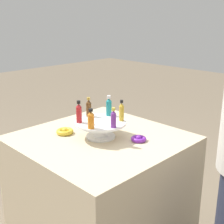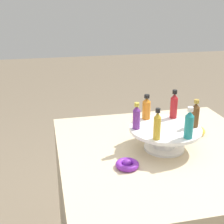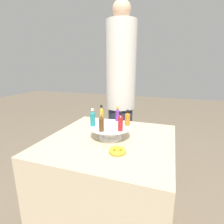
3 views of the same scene
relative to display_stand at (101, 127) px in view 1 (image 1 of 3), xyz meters
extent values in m
cube|color=beige|center=(0.00, 0.00, -0.42)|extent=(0.81, 0.81, 0.73)
cylinder|color=white|center=(0.00, 0.00, -0.06)|extent=(0.16, 0.16, 0.01)
cylinder|color=white|center=(0.00, 0.00, -0.02)|extent=(0.08, 0.08, 0.07)
cylinder|color=white|center=(0.00, 0.00, 0.02)|extent=(0.27, 0.27, 0.01)
cylinder|color=gold|center=(0.07, 0.09, 0.07)|extent=(0.03, 0.03, 0.08)
cone|color=gold|center=(0.07, 0.09, 0.12)|extent=(0.02, 0.02, 0.02)
cylinder|color=black|center=(0.07, 0.09, 0.14)|extent=(0.02, 0.02, 0.01)
cylinder|color=teal|center=(-0.04, 0.10, 0.07)|extent=(0.03, 0.03, 0.08)
cone|color=teal|center=(-0.04, 0.10, 0.12)|extent=(0.03, 0.03, 0.02)
cylinder|color=silver|center=(-0.04, 0.10, 0.14)|extent=(0.02, 0.02, 0.01)
cylinder|color=brown|center=(-0.11, 0.02, 0.07)|extent=(0.03, 0.03, 0.08)
cone|color=brown|center=(-0.11, 0.02, 0.11)|extent=(0.03, 0.03, 0.02)
cylinder|color=#B79338|center=(-0.11, 0.02, 0.13)|extent=(0.02, 0.02, 0.01)
cylinder|color=#B21E23|center=(-0.07, -0.09, 0.07)|extent=(0.03, 0.03, 0.08)
cone|color=#B21E23|center=(-0.07, -0.09, 0.12)|extent=(0.03, 0.03, 0.02)
cylinder|color=black|center=(-0.07, -0.09, 0.14)|extent=(0.02, 0.02, 0.02)
cylinder|color=orange|center=(0.04, -0.10, 0.07)|extent=(0.03, 0.03, 0.07)
cone|color=orange|center=(0.04, -0.10, 0.11)|extent=(0.03, 0.03, 0.02)
cylinder|color=black|center=(0.04, -0.10, 0.12)|extent=(0.02, 0.02, 0.01)
cylinder|color=#702D93|center=(0.11, -0.02, 0.07)|extent=(0.03, 0.03, 0.07)
cone|color=#702D93|center=(0.11, -0.02, 0.11)|extent=(0.03, 0.03, 0.02)
cylinder|color=gold|center=(0.11, -0.02, 0.12)|extent=(0.02, 0.02, 0.01)
torus|color=gold|center=(-0.18, -0.11, -0.05)|extent=(0.09, 0.09, 0.03)
sphere|color=gold|center=(-0.18, -0.11, -0.04)|extent=(0.04, 0.04, 0.04)
torus|color=purple|center=(0.18, 0.11, -0.05)|extent=(0.08, 0.08, 0.02)
sphere|color=purple|center=(0.18, 0.11, -0.05)|extent=(0.03, 0.03, 0.03)
camera|label=1|loc=(1.14, -1.06, 0.57)|focal=50.00mm
camera|label=2|loc=(0.44, 1.02, 0.50)|focal=50.00mm
camera|label=3|loc=(-1.01, -0.36, 0.40)|focal=28.00mm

